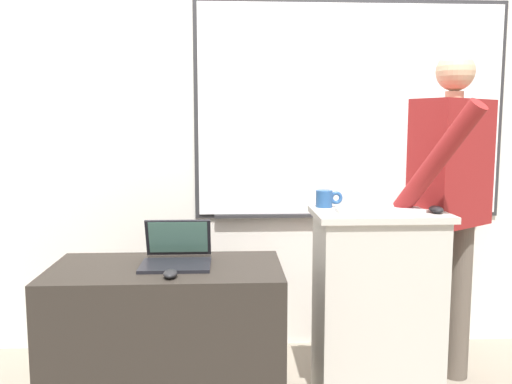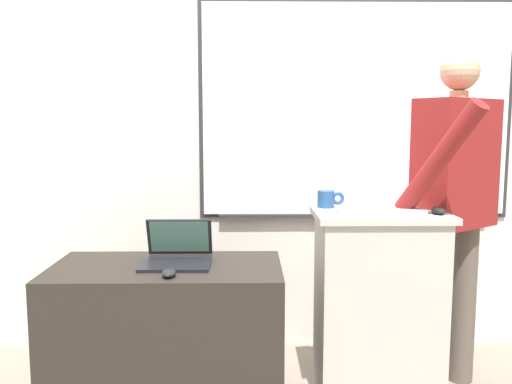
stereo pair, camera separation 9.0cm
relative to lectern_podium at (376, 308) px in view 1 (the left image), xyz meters
name	(u,v)px [view 1 (the left image)]	position (x,y,z in m)	size (l,w,h in m)	color
back_wall	(293,106)	(-0.32, 0.80, 1.00)	(6.40, 0.17, 2.96)	silver
lectern_podium	(376,308)	(0.00, 0.00, 0.00)	(0.62, 0.41, 0.96)	#BCB7AD
side_desk	(167,340)	(-1.01, -0.05, -0.12)	(1.07, 0.57, 0.71)	#28231E
person_presenter	(451,196)	(0.42, 0.17, 0.52)	(0.61, 0.75, 1.72)	brown
laptop	(177,253)	(-0.96, 0.01, 0.28)	(0.32, 0.31, 0.20)	black
wireless_keyboard	(379,211)	(-0.01, -0.05, 0.49)	(0.40, 0.12, 0.02)	silver
computer_mouse_by_laptop	(170,274)	(-0.97, -0.23, 0.25)	(0.06, 0.10, 0.03)	black
computer_mouse_by_keyboard	(436,209)	(0.25, -0.07, 0.49)	(0.06, 0.10, 0.03)	black
coffee_mug	(326,199)	(-0.23, 0.13, 0.52)	(0.13, 0.08, 0.08)	#234C84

